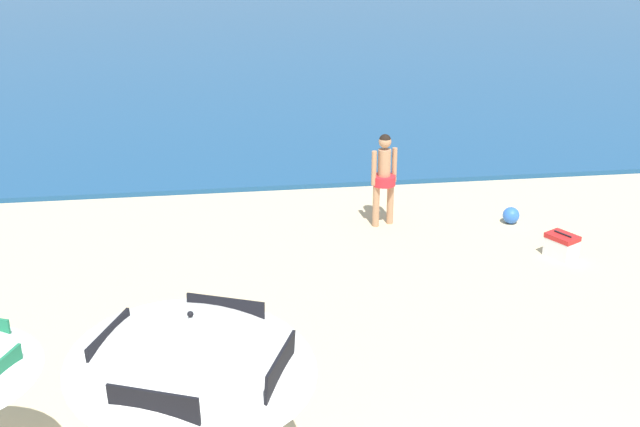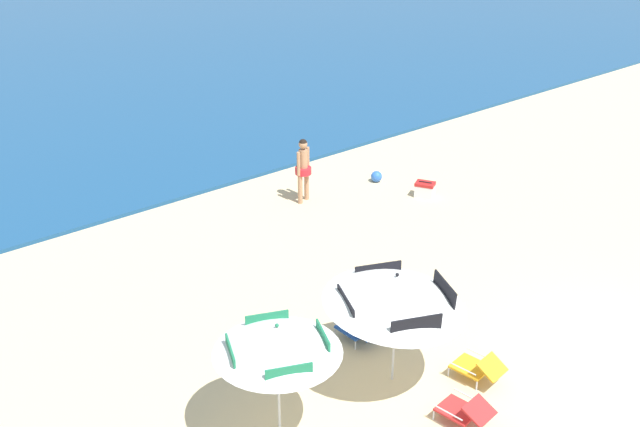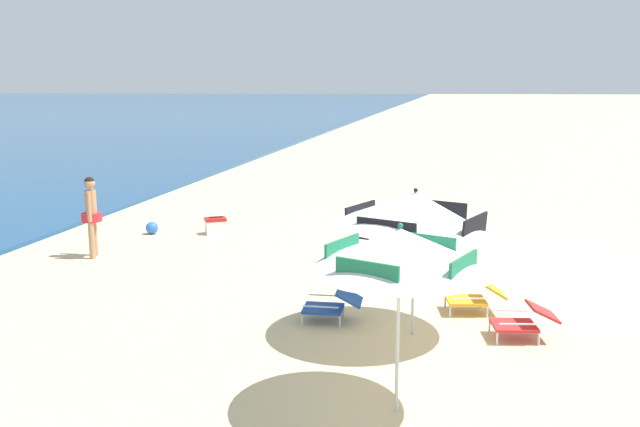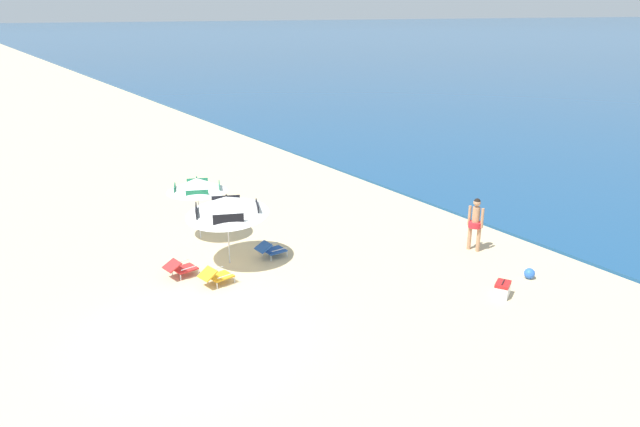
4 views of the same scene
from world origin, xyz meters
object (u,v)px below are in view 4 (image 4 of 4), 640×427
(beach_ball, at_px, (529,273))
(beach_umbrella_striped_second, at_px, (197,185))
(beach_umbrella_striped_main, at_px, (227,205))
(person_standing_near_shore, at_px, (475,221))
(lounge_chair_facing_sea, at_px, (216,275))
(lounge_chair_beside_umbrella, at_px, (181,267))
(cooler_box, at_px, (502,289))
(lounge_chair_under_umbrella, at_px, (271,249))

(beach_ball, bearing_deg, beach_umbrella_striped_second, -140.79)
(beach_umbrella_striped_main, bearing_deg, person_standing_near_shore, 64.26)
(lounge_chair_facing_sea, bearing_deg, beach_umbrella_striped_second, 164.32)
(beach_umbrella_striped_main, distance_m, lounge_chair_beside_umbrella, 2.19)
(cooler_box, distance_m, beach_ball, 1.55)
(lounge_chair_beside_umbrella, distance_m, lounge_chair_facing_sea, 1.21)
(person_standing_near_shore, bearing_deg, beach_ball, -6.05)
(cooler_box, bearing_deg, beach_umbrella_striped_second, -148.97)
(lounge_chair_beside_umbrella, xyz_separation_m, cooler_box, (5.81, 6.61, -0.07))
(lounge_chair_under_umbrella, xyz_separation_m, cooler_box, (5.61, 3.83, -0.07))
(lounge_chair_beside_umbrella, xyz_separation_m, person_standing_near_shore, (3.17, 8.36, 0.71))
(beach_umbrella_striped_main, distance_m, lounge_chair_facing_sea, 2.13)
(beach_umbrella_striped_main, relative_size, lounge_chair_under_umbrella, 3.76)
(lounge_chair_under_umbrella, height_order, lounge_chair_beside_umbrella, lounge_chair_under_umbrella)
(beach_umbrella_striped_main, relative_size, lounge_chair_facing_sea, 3.53)
(lounge_chair_facing_sea, relative_size, person_standing_near_shore, 0.57)
(lounge_chair_under_umbrella, height_order, lounge_chair_facing_sea, lounge_chair_facing_sea)
(beach_umbrella_striped_main, distance_m, beach_umbrella_striped_second, 2.37)
(beach_umbrella_striped_main, relative_size, beach_umbrella_striped_second, 1.29)
(beach_umbrella_striped_main, bearing_deg, beach_umbrella_striped_second, 178.64)
(beach_umbrella_striped_main, relative_size, person_standing_near_shore, 2.01)
(lounge_chair_beside_umbrella, bearing_deg, person_standing_near_shore, 69.26)
(lounge_chair_facing_sea, height_order, beach_ball, lounge_chair_facing_sea)
(beach_umbrella_striped_second, distance_m, lounge_chair_under_umbrella, 3.32)
(beach_umbrella_striped_second, height_order, lounge_chair_under_umbrella, beach_umbrella_striped_second)
(beach_umbrella_striped_second, distance_m, person_standing_near_shore, 8.85)
(beach_umbrella_striped_main, xyz_separation_m, cooler_box, (5.92, 5.05, -1.60))
(beach_umbrella_striped_second, distance_m, cooler_box, 9.82)
(beach_umbrella_striped_second, bearing_deg, beach_ball, 39.21)
(beach_umbrella_striped_second, distance_m, beach_ball, 10.43)
(person_standing_near_shore, bearing_deg, lounge_chair_facing_sea, -105.43)
(beach_umbrella_striped_second, height_order, beach_ball, beach_umbrella_striped_second)
(person_standing_near_shore, bearing_deg, lounge_chair_beside_umbrella, -110.74)
(beach_umbrella_striped_main, height_order, cooler_box, beach_umbrella_striped_main)
(beach_umbrella_striped_main, bearing_deg, lounge_chair_under_umbrella, 75.43)
(lounge_chair_facing_sea, relative_size, cooler_box, 1.60)
(beach_umbrella_striped_second, distance_m, lounge_chair_facing_sea, 3.97)
(beach_umbrella_striped_second, xyz_separation_m, lounge_chair_facing_sea, (3.52, -0.99, -1.56))
(person_standing_near_shore, distance_m, cooler_box, 3.27)
(beach_umbrella_striped_main, relative_size, cooler_box, 5.67)
(cooler_box, bearing_deg, beach_umbrella_striped_main, -139.56)
(lounge_chair_under_umbrella, height_order, beach_ball, lounge_chair_under_umbrella)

